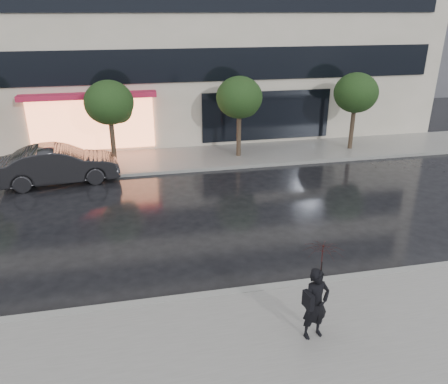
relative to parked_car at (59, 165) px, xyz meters
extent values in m
plane|color=black|center=(5.20, -8.30, -0.80)|extent=(120.00, 120.00, 0.00)
cube|color=slate|center=(5.20, -11.55, -0.74)|extent=(60.00, 4.50, 0.12)
cube|color=slate|center=(5.20, 1.95, -0.74)|extent=(60.00, 3.50, 0.12)
cube|color=gray|center=(5.20, -9.30, -0.73)|extent=(60.00, 0.25, 0.14)
cube|color=gray|center=(5.20, 0.20, -0.73)|extent=(60.00, 0.25, 0.14)
cube|color=black|center=(5.20, 3.64, 3.50)|extent=(28.00, 0.12, 1.60)
cube|color=#FF8C59|center=(1.20, 3.62, 0.80)|extent=(6.00, 0.10, 2.60)
cube|color=#BD1D41|center=(1.20, 3.29, 2.25)|extent=(6.40, 0.70, 0.25)
cube|color=black|center=(10.20, 3.64, 0.80)|extent=(7.00, 0.10, 2.60)
cylinder|color=#33261C|center=(2.20, 1.70, 0.30)|extent=(0.22, 0.22, 2.20)
ellipsoid|color=black|center=(2.20, 1.70, 2.20)|extent=(2.20, 2.20, 1.98)
sphere|color=black|center=(2.60, 1.90, 1.80)|extent=(1.20, 1.20, 1.20)
cylinder|color=#33261C|center=(8.20, 1.70, 0.30)|extent=(0.22, 0.22, 2.20)
ellipsoid|color=black|center=(8.20, 1.70, 2.20)|extent=(2.20, 2.20, 1.98)
sphere|color=black|center=(8.60, 1.90, 1.80)|extent=(1.20, 1.20, 1.20)
cylinder|color=#33261C|center=(14.20, 1.70, 0.30)|extent=(0.22, 0.22, 2.20)
ellipsoid|color=black|center=(14.20, 1.70, 2.20)|extent=(2.20, 2.20, 1.98)
sphere|color=black|center=(14.60, 1.90, 1.80)|extent=(1.20, 1.20, 1.20)
imported|color=black|center=(0.00, 0.00, 0.00)|extent=(5.00, 2.22, 1.59)
imported|color=black|center=(6.78, -11.27, 0.18)|extent=(0.69, 0.52, 1.70)
imported|color=black|center=(6.84, -11.26, 1.25)|extent=(1.00, 1.01, 0.78)
cylinder|color=black|center=(6.84, -11.26, 0.80)|extent=(0.02, 0.02, 0.85)
cube|color=black|center=(6.55, -11.37, 0.38)|extent=(0.17, 0.33, 0.36)
camera|label=1|loc=(3.24, -18.46, 6.08)|focal=35.00mm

